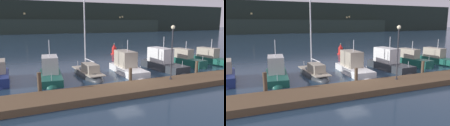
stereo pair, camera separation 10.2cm
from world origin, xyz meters
TOP-DOWN VIEW (x-y plane):
  - ground_plane at (0.00, 0.00)m, footprint 400.00×400.00m
  - dock at (0.00, -2.21)m, footprint 37.76×2.80m
  - mooring_pile_1 at (-7.09, -0.56)m, footprint 0.28×0.28m
  - mooring_pile_2 at (0.00, -0.56)m, footprint 0.28×0.28m
  - mooring_pile_3 at (7.09, -0.56)m, footprint 0.28×0.28m
  - motorboat_berth_3 at (-5.77, 3.64)m, footprint 2.59×5.93m
  - sailboat_berth_4 at (-2.27, 3.84)m, footprint 2.18×6.40m
  - motorboat_berth_5 at (1.74, 3.33)m, footprint 2.36×6.42m
  - motorboat_berth_6 at (6.17, 3.43)m, footprint 2.61×6.51m
  - motorboat_berth_7 at (10.11, 4.30)m, footprint 2.44×5.51m
  - motorboat_berth_8 at (13.87, 4.00)m, footprint 2.26×5.88m
  - channel_buoy at (5.89, 15.86)m, footprint 1.05×1.05m
  - dock_lamppost at (3.15, -1.73)m, footprint 0.32×0.32m
  - hillside_backdrop at (-1.07, 100.14)m, footprint 240.00×23.00m

SIDE VIEW (x-z plane):
  - ground_plane at x=0.00m, z-range 0.00..0.00m
  - sailboat_berth_4 at x=-2.27m, z-range -4.76..5.04m
  - dock at x=0.00m, z-range 0.00..0.45m
  - motorboat_berth_3 at x=-5.77m, z-range -1.80..2.47m
  - motorboat_berth_7 at x=10.11m, z-range -1.35..2.08m
  - motorboat_berth_8 at x=13.87m, z-range -1.37..2.13m
  - motorboat_berth_5 at x=1.74m, z-range -1.49..2.36m
  - motorboat_berth_6 at x=6.17m, z-range -1.57..2.49m
  - channel_buoy at x=5.89m, z-range -0.25..1.55m
  - mooring_pile_2 at x=0.00m, z-range 0.00..1.43m
  - mooring_pile_3 at x=7.09m, z-range 0.00..1.51m
  - mooring_pile_1 at x=-7.09m, z-range 0.00..1.71m
  - dock_lamppost at x=3.15m, z-range 1.16..5.57m
  - hillside_backdrop at x=-1.07m, z-range -0.60..14.51m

